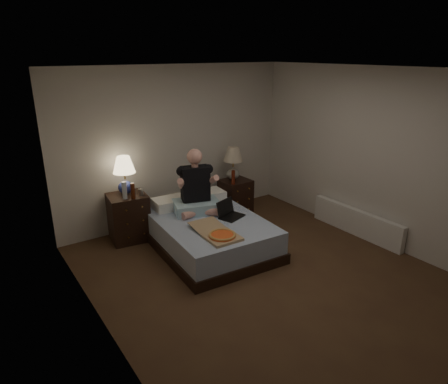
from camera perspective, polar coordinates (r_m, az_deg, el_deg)
floor at (r=5.21m, az=5.73°, el=-11.63°), size 4.00×4.50×0.00m
ceiling at (r=4.46m, az=6.86°, el=17.02°), size 4.00×4.50×0.00m
wall_back at (r=6.49m, az=-6.81°, el=6.63°), size 4.00×0.00×2.50m
wall_left at (r=3.77m, az=-17.61°, el=-3.82°), size 0.00×4.50×2.50m
wall_right at (r=6.14m, az=20.66°, el=4.75°), size 0.00×4.50×2.50m
bed at (r=5.70m, az=-2.04°, el=-6.03°), size 1.47×1.89×0.45m
nightstand_left at (r=6.09m, az=-13.46°, el=-3.55°), size 0.60×0.55×0.70m
nightstand_right at (r=6.86m, az=1.65°, el=-0.76°), size 0.49×0.45×0.62m
lamp_left at (r=5.96m, az=-14.01°, el=2.35°), size 0.41×0.41×0.56m
lamp_right at (r=6.73m, az=1.31°, el=4.11°), size 0.40×0.40×0.56m
water_bottle at (r=5.79m, az=-14.04°, el=0.24°), size 0.07×0.07×0.25m
soda_can at (r=5.90m, az=-11.81°, el=-0.01°), size 0.07×0.07×0.10m
beer_bottle_left at (r=5.77m, az=-12.90°, el=0.14°), size 0.06×0.06×0.23m
beer_bottle_right at (r=6.52m, az=1.33°, el=2.10°), size 0.06×0.06×0.23m
person at (r=5.73m, az=-4.03°, el=1.51°), size 0.78×0.69×0.93m
laptop at (r=5.63m, az=1.15°, el=-2.52°), size 0.41×0.37×0.24m
pizza_box at (r=5.04m, az=-0.25°, el=-6.27°), size 0.42×0.77×0.08m
radiator at (r=6.47m, az=18.36°, el=-4.10°), size 0.10×1.60×0.40m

